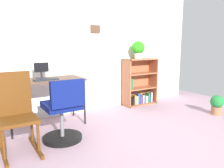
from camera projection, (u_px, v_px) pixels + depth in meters
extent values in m
plane|color=#AC8B9B|center=(167.00, 156.00, 2.51)|extent=(6.24, 6.24, 0.00)
cube|color=silver|center=(84.00, 48.00, 4.08)|extent=(5.20, 0.10, 2.40)
cube|color=#523625|center=(95.00, 29.00, 4.08)|extent=(0.20, 0.02, 0.14)
cube|color=brown|center=(45.00, 80.00, 3.33)|extent=(1.17, 0.56, 0.03)
cylinder|color=black|center=(10.00, 114.00, 2.91)|extent=(0.03, 0.03, 0.71)
cylinder|color=black|center=(85.00, 102.00, 3.48)|extent=(0.03, 0.03, 0.71)
cylinder|color=black|center=(5.00, 105.00, 3.31)|extent=(0.03, 0.03, 0.71)
cylinder|color=black|center=(73.00, 97.00, 3.88)|extent=(0.03, 0.03, 0.71)
cylinder|color=#262628|center=(42.00, 78.00, 3.42)|extent=(0.16, 0.16, 0.01)
cylinder|color=#262628|center=(42.00, 75.00, 3.41)|extent=(0.03, 0.03, 0.09)
cube|color=black|center=(41.00, 67.00, 3.38)|extent=(0.22, 0.02, 0.14)
cube|color=#1F262D|center=(46.00, 80.00, 3.25)|extent=(0.36, 0.14, 0.02)
cylinder|color=black|center=(63.00, 138.00, 2.95)|extent=(0.52, 0.52, 0.05)
cylinder|color=slate|center=(62.00, 122.00, 2.91)|extent=(0.05, 0.05, 0.38)
cube|color=navy|center=(61.00, 105.00, 2.87)|extent=(0.44, 0.44, 0.08)
cube|color=navy|center=(68.00, 94.00, 2.63)|extent=(0.42, 0.07, 0.33)
cube|color=#5B310F|center=(3.00, 155.00, 2.50)|extent=(0.04, 0.64, 0.04)
cube|color=#5B310F|center=(36.00, 147.00, 2.69)|extent=(0.04, 0.64, 0.04)
cylinder|color=#5B310F|center=(4.00, 144.00, 2.33)|extent=(0.03, 0.03, 0.34)
cylinder|color=#5B310F|center=(38.00, 137.00, 2.52)|extent=(0.03, 0.03, 0.34)
cylinder|color=#5B310F|center=(0.00, 134.00, 2.60)|extent=(0.03, 0.03, 0.34)
cylinder|color=#5B310F|center=(32.00, 128.00, 2.79)|extent=(0.03, 0.03, 0.34)
cube|color=#5B310F|center=(18.00, 120.00, 2.52)|extent=(0.42, 0.40, 0.04)
cube|color=#5B310F|center=(13.00, 93.00, 2.63)|extent=(0.40, 0.04, 0.52)
cube|color=#A35D3C|center=(126.00, 83.00, 4.45)|extent=(0.02, 0.30, 0.98)
cube|color=#A35D3C|center=(153.00, 80.00, 4.83)|extent=(0.02, 0.30, 0.98)
cube|color=#A35D3C|center=(140.00, 59.00, 4.55)|extent=(0.74, 0.30, 0.02)
cube|color=#A35D3C|center=(139.00, 104.00, 4.72)|extent=(0.74, 0.30, 0.02)
cube|color=#A35D3C|center=(136.00, 81.00, 4.75)|extent=(0.74, 0.02, 0.98)
cube|color=#A35D3C|center=(140.00, 88.00, 4.66)|extent=(0.69, 0.28, 0.02)
cube|color=#A35D3C|center=(140.00, 74.00, 4.61)|extent=(0.69, 0.28, 0.02)
cube|color=#B22D28|center=(128.00, 101.00, 4.53)|extent=(0.05, 0.10, 0.17)
cube|color=black|center=(130.00, 101.00, 4.55)|extent=(0.04, 0.10, 0.18)
cube|color=black|center=(132.00, 101.00, 4.58)|extent=(0.06, 0.13, 0.15)
cube|color=#B79323|center=(134.00, 100.00, 4.61)|extent=(0.04, 0.09, 0.19)
cube|color=beige|center=(136.00, 100.00, 4.64)|extent=(0.04, 0.11, 0.17)
cube|color=#1E478C|center=(138.00, 99.00, 4.66)|extent=(0.06, 0.09, 0.21)
cube|color=#593372|center=(140.00, 99.00, 4.70)|extent=(0.05, 0.10, 0.16)
cube|color=beige|center=(142.00, 99.00, 4.73)|extent=(0.03, 0.12, 0.17)
cube|color=#1E478C|center=(143.00, 99.00, 4.75)|extent=(0.03, 0.13, 0.15)
cube|color=beige|center=(145.00, 99.00, 4.78)|extent=(0.06, 0.11, 0.15)
cube|color=#237238|center=(147.00, 97.00, 4.80)|extent=(0.04, 0.13, 0.20)
cube|color=#1E478C|center=(149.00, 98.00, 4.83)|extent=(0.03, 0.12, 0.15)
cube|color=beige|center=(150.00, 97.00, 4.84)|extent=(0.03, 0.13, 0.21)
cube|color=#593372|center=(129.00, 85.00, 4.47)|extent=(0.06, 0.11, 0.17)
cube|color=#237238|center=(131.00, 84.00, 4.50)|extent=(0.05, 0.09, 0.21)
cylinder|color=#B7B2A8|center=(138.00, 56.00, 4.48)|extent=(0.15, 0.15, 0.12)
sphere|color=#2B9719|center=(138.00, 48.00, 4.45)|extent=(0.26, 0.26, 0.26)
cylinder|color=#9E6642|center=(216.00, 110.00, 4.01)|extent=(0.18, 0.18, 0.15)
sphere|color=#217934|center=(217.00, 102.00, 3.98)|extent=(0.23, 0.23, 0.23)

